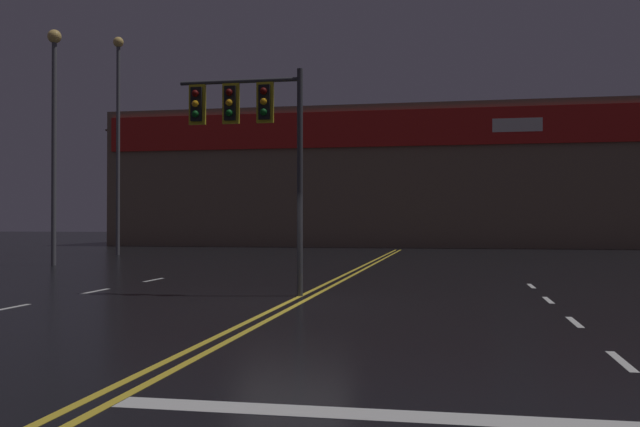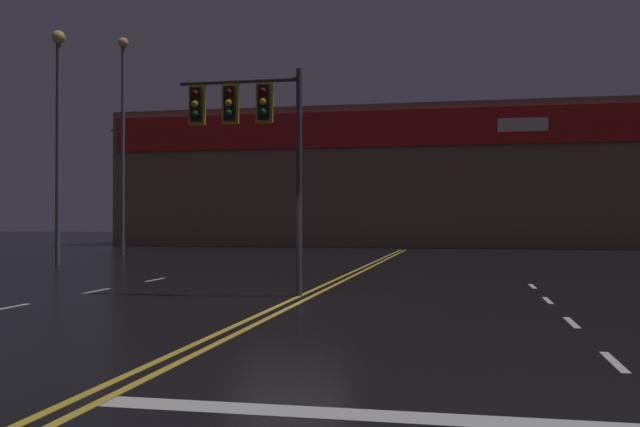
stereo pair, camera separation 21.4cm
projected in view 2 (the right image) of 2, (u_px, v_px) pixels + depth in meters
name	position (u px, v px, depth m)	size (l,w,h in m)	color
ground_plane	(290.00, 304.00, 15.44)	(200.00, 200.00, 0.00)	black
road_markings	(328.00, 316.00, 13.43)	(16.55, 60.00, 0.01)	gold
traffic_signal_median	(247.00, 120.00, 17.37)	(3.10, 0.36, 5.47)	#38383D
streetlight_median_approach	(58.00, 116.00, 29.30)	(0.56, 0.56, 9.67)	#59595E
streetlight_far_right	(123.00, 120.00, 38.41)	(0.56, 0.56, 11.74)	#59595E
building_backdrop	(412.00, 179.00, 53.13)	(43.24, 10.23, 9.87)	#7A6651
utility_pole_row	(455.00, 166.00, 47.75)	(44.86, 0.26, 11.76)	#4C3828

